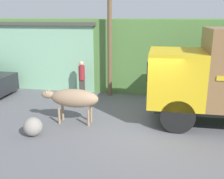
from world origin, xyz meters
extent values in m
plane|color=slate|center=(0.00, 0.00, 0.00)|extent=(60.00, 60.00, 0.00)
cube|color=#568442|center=(0.00, 7.33, 1.81)|extent=(32.00, 6.80, 3.62)
cube|color=#8CC69E|center=(-5.55, 5.10, 1.66)|extent=(5.67, 2.40, 3.33)
cube|color=#4C4742|center=(-5.55, 5.10, 3.41)|extent=(5.97, 2.70, 0.16)
cube|color=gold|center=(1.09, 0.77, 1.69)|extent=(1.87, 2.27, 1.87)
cube|color=#232D38|center=(0.14, 0.77, 2.02)|extent=(0.04, 1.93, 0.65)
cylinder|color=black|center=(1.19, -0.12, 0.57)|extent=(1.14, 0.50, 1.14)
ellipsoid|color=#9E7F60|center=(-2.41, -0.07, 0.94)|extent=(1.76, 0.67, 0.67)
ellipsoid|color=#9E7F60|center=(-3.41, -0.07, 1.02)|extent=(0.50, 0.29, 0.29)
cone|color=#B7AD93|center=(-3.41, -0.18, 1.17)|extent=(0.06, 0.06, 0.11)
cone|color=#B7AD93|center=(-3.41, 0.05, 1.17)|extent=(0.06, 0.06, 0.11)
cylinder|color=#9E7F60|center=(-2.96, -0.25, 0.30)|extent=(0.09, 0.09, 0.61)
cylinder|color=#9E7F60|center=(-2.96, 0.12, 0.30)|extent=(0.09, 0.09, 0.61)
cylinder|color=#9E7F60|center=(-1.87, -0.25, 0.30)|extent=(0.09, 0.09, 0.61)
cylinder|color=#9E7F60|center=(-1.87, 0.12, 0.30)|extent=(0.09, 0.09, 0.61)
cube|color=#38332D|center=(-3.16, 3.30, 0.40)|extent=(0.30, 0.26, 0.79)
cylinder|color=maroon|center=(-3.16, 3.30, 1.13)|extent=(0.40, 0.40, 0.69)
sphere|color=#DBB28E|center=(-3.16, 3.30, 1.59)|extent=(0.23, 0.23, 0.23)
cylinder|color=brown|center=(-1.83, 3.55, 2.88)|extent=(0.21, 0.21, 5.76)
sphere|color=gray|center=(-3.42, -1.34, 0.31)|extent=(0.62, 0.62, 0.62)
camera|label=1|loc=(0.52, -8.59, 3.77)|focal=42.00mm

